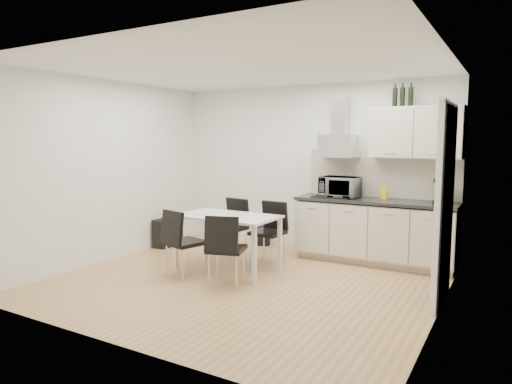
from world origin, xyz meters
TOP-DOWN VIEW (x-y plane):
  - ground at (0.00, 0.00)m, footprint 4.50×4.50m
  - wall_back at (0.00, 2.00)m, footprint 4.50×0.10m
  - wall_front at (0.00, -2.00)m, footprint 4.50×0.10m
  - wall_left at (-2.25, 0.00)m, footprint 0.10×4.00m
  - wall_right at (2.25, 0.00)m, footprint 0.10×4.00m
  - ceiling at (0.00, 0.00)m, footprint 4.50×4.50m
  - doorway at (2.21, 0.55)m, footprint 0.08×1.04m
  - kitchenette at (1.19, 1.73)m, footprint 2.22×0.64m
  - dining_table at (-0.47, 0.38)m, footprint 1.36×0.79m
  - chair_far_left at (-0.79, 0.92)m, footprint 0.50×0.55m
  - chair_far_right at (-0.14, 0.91)m, footprint 0.47×0.52m
  - chair_near_left at (-0.76, -0.16)m, footprint 0.55×0.60m
  - chair_near_right at (-0.11, -0.18)m, footprint 0.57×0.61m
  - guitar_amp at (-2.11, 1.08)m, footprint 0.29×0.57m
  - floor_speaker at (-0.75, 1.90)m, footprint 0.24×0.23m

SIDE VIEW (x-z plane):
  - ground at x=0.00m, z-range 0.00..0.00m
  - floor_speaker at x=-0.75m, z-range 0.00..0.32m
  - guitar_amp at x=-2.11m, z-range 0.00..0.46m
  - chair_far_left at x=-0.79m, z-range 0.00..0.88m
  - chair_far_right at x=-0.14m, z-range 0.00..0.88m
  - chair_near_left at x=-0.76m, z-range 0.00..0.88m
  - chair_near_right at x=-0.11m, z-range 0.00..0.88m
  - dining_table at x=-0.47m, z-range 0.29..1.04m
  - kitchenette at x=1.19m, z-range -0.43..2.09m
  - doorway at x=2.21m, z-range 0.00..2.10m
  - wall_back at x=0.00m, z-range 0.00..2.60m
  - wall_front at x=0.00m, z-range 0.00..2.60m
  - wall_left at x=-2.25m, z-range 0.00..2.60m
  - wall_right at x=2.25m, z-range 0.00..2.60m
  - ceiling at x=0.00m, z-range 2.60..2.60m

